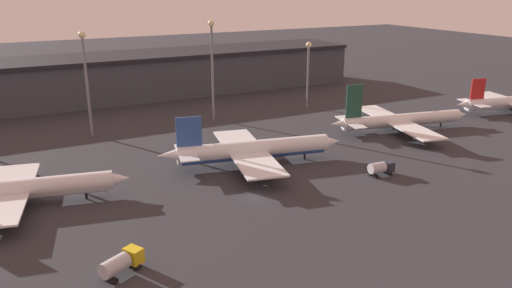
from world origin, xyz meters
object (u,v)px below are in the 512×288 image
airplane_3 (400,120)px  service_vehicle_1 (121,263)px  airplane_1 (14,190)px  service_vehicle_2 (381,168)px  airplane_2 (252,150)px

airplane_3 → service_vehicle_1: airplane_3 is taller
airplane_1 → service_vehicle_2: 71.48m
airplane_2 → airplane_3: (48.13, 5.27, -0.52)m
airplane_1 → service_vehicle_2: airplane_1 is taller
airplane_3 → airplane_2: bearing=-162.1°
service_vehicle_1 → airplane_1: bearing=82.3°
airplane_1 → service_vehicle_1: airplane_1 is taller
airplane_1 → airplane_2: airplane_1 is taller
airplane_1 → airplane_2: bearing=11.2°
airplane_3 → service_vehicle_2: airplane_3 is taller
airplane_2 → service_vehicle_1: bearing=-128.2°
airplane_2 → service_vehicle_1: airplane_2 is taller
service_vehicle_1 → service_vehicle_2: 58.46m
airplane_2 → service_vehicle_2: size_ratio=7.54×
airplane_2 → service_vehicle_1: (-36.19, -30.59, -1.67)m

